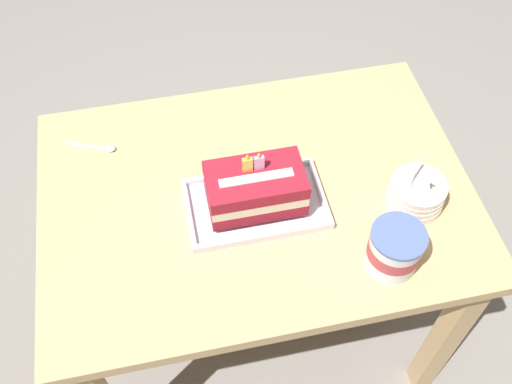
{
  "coord_description": "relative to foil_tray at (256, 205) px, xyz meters",
  "views": [
    {
      "loc": [
        -0.18,
        -0.86,
        1.93
      ],
      "look_at": [
        -0.01,
        -0.02,
        0.77
      ],
      "focal_mm": 41.3,
      "sensor_mm": 36.0,
      "label": 1
    }
  ],
  "objects": [
    {
      "name": "birthday_cake",
      "position": [
        -0.0,
        0.0,
        0.07
      ],
      "size": [
        0.23,
        0.13,
        0.16
      ],
      "color": "maroon",
      "rests_on": "foil_tray"
    },
    {
      "name": "bowl_stack",
      "position": [
        0.38,
        -0.07,
        0.03
      ],
      "size": [
        0.14,
        0.14,
        0.14
      ],
      "color": "white",
      "rests_on": "dining_table"
    },
    {
      "name": "ground_plane",
      "position": [
        0.01,
        0.04,
        -0.75
      ],
      "size": [
        8.0,
        8.0,
        0.0
      ],
      "primitive_type": "plane",
      "color": "gray"
    },
    {
      "name": "dining_table",
      "position": [
        0.01,
        0.04,
        -0.12
      ],
      "size": [
        1.08,
        0.76,
        0.74
      ],
      "color": "tan",
      "rests_on": "ground_plane"
    },
    {
      "name": "foil_tray",
      "position": [
        0.0,
        0.0,
        0.0
      ],
      "size": [
        0.34,
        0.21,
        0.02
      ],
      "color": "silver",
      "rests_on": "dining_table"
    },
    {
      "name": "serving_spoon_near_tray",
      "position": [
        -0.36,
        0.27,
        -0.0
      ],
      "size": [
        0.13,
        0.07,
        0.01
      ],
      "color": "silver",
      "rests_on": "dining_table"
    },
    {
      "name": "ice_cream_tub",
      "position": [
        0.27,
        -0.21,
        0.05
      ],
      "size": [
        0.12,
        0.12,
        0.11
      ],
      "color": "white",
      "rests_on": "dining_table"
    }
  ]
}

